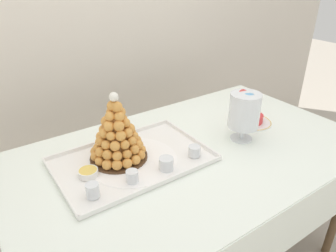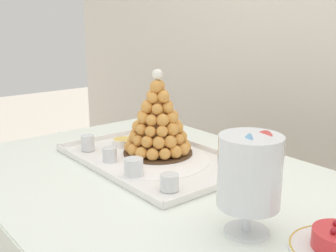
{
  "view_description": "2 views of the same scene",
  "coord_description": "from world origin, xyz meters",
  "px_view_note": "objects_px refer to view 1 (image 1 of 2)",
  "views": [
    {
      "loc": [
        -0.8,
        -0.95,
        1.55
      ],
      "look_at": [
        -0.11,
        0.04,
        0.92
      ],
      "focal_mm": 33.72,
      "sensor_mm": 36.0,
      "label": 1
    },
    {
      "loc": [
        0.85,
        -0.76,
        1.27
      ],
      "look_at": [
        -0.08,
        -0.01,
        0.96
      ],
      "focal_mm": 44.8,
      "sensor_mm": 36.0,
      "label": 2
    }
  ],
  "objects_px": {
    "fruit_tart_plate": "(252,120)",
    "dessert_cup_left": "(93,191)",
    "dessert_cup_centre": "(166,164)",
    "macaron_goblet": "(244,111)",
    "croquembouche": "(117,134)",
    "wine_glass": "(115,134)",
    "dessert_cup_mid_left": "(132,177)",
    "creme_brulee_ramekin": "(88,172)",
    "serving_tray": "(133,160)",
    "dessert_cup_mid_right": "(194,151)"
  },
  "relations": [
    {
      "from": "serving_tray",
      "to": "dessert_cup_left",
      "type": "relative_size",
      "value": 11.73
    },
    {
      "from": "serving_tray",
      "to": "dessert_cup_centre",
      "type": "relative_size",
      "value": 10.77
    },
    {
      "from": "serving_tray",
      "to": "creme_brulee_ramekin",
      "type": "height_order",
      "value": "creme_brulee_ramekin"
    },
    {
      "from": "macaron_goblet",
      "to": "serving_tray",
      "type": "bearing_deg",
      "value": 166.41
    },
    {
      "from": "dessert_cup_left",
      "to": "serving_tray",
      "type": "bearing_deg",
      "value": 28.7
    },
    {
      "from": "dessert_cup_centre",
      "to": "dessert_cup_mid_right",
      "type": "height_order",
      "value": "dessert_cup_centre"
    },
    {
      "from": "macaron_goblet",
      "to": "wine_glass",
      "type": "bearing_deg",
      "value": 159.41
    },
    {
      "from": "wine_glass",
      "to": "dessert_cup_mid_right",
      "type": "bearing_deg",
      "value": -37.2
    },
    {
      "from": "croquembouche",
      "to": "wine_glass",
      "type": "xyz_separation_m",
      "value": [
        0.01,
        0.03,
        -0.02
      ]
    },
    {
      "from": "creme_brulee_ramekin",
      "to": "wine_glass",
      "type": "distance_m",
      "value": 0.21
    },
    {
      "from": "dessert_cup_centre",
      "to": "creme_brulee_ramekin",
      "type": "xyz_separation_m",
      "value": [
        -0.28,
        0.14,
        -0.01
      ]
    },
    {
      "from": "dessert_cup_mid_right",
      "to": "fruit_tart_plate",
      "type": "xyz_separation_m",
      "value": [
        0.47,
        0.09,
        -0.01
      ]
    },
    {
      "from": "macaron_goblet",
      "to": "dessert_cup_mid_right",
      "type": "bearing_deg",
      "value": 179.32
    },
    {
      "from": "dessert_cup_left",
      "to": "macaron_goblet",
      "type": "xyz_separation_m",
      "value": [
        0.77,
        0.0,
        0.12
      ]
    },
    {
      "from": "croquembouche",
      "to": "macaron_goblet",
      "type": "relative_size",
      "value": 1.21
    },
    {
      "from": "dessert_cup_left",
      "to": "dessert_cup_centre",
      "type": "distance_m",
      "value": 0.32
    },
    {
      "from": "croquembouche",
      "to": "serving_tray",
      "type": "bearing_deg",
      "value": -50.81
    },
    {
      "from": "dessert_cup_left",
      "to": "wine_glass",
      "type": "bearing_deg",
      "value": 46.67
    },
    {
      "from": "serving_tray",
      "to": "croquembouche",
      "type": "xyz_separation_m",
      "value": [
        -0.04,
        0.05,
        0.12
      ]
    },
    {
      "from": "dessert_cup_mid_right",
      "to": "fruit_tart_plate",
      "type": "distance_m",
      "value": 0.48
    },
    {
      "from": "macaron_goblet",
      "to": "dessert_cup_centre",
      "type": "bearing_deg",
      "value": -178.69
    },
    {
      "from": "dessert_cup_centre",
      "to": "fruit_tart_plate",
      "type": "bearing_deg",
      "value": 9.3
    },
    {
      "from": "dessert_cup_left",
      "to": "creme_brulee_ramekin",
      "type": "xyz_separation_m",
      "value": [
        0.04,
        0.13,
        -0.01
      ]
    },
    {
      "from": "serving_tray",
      "to": "dessert_cup_centre",
      "type": "distance_m",
      "value": 0.16
    },
    {
      "from": "croquembouche",
      "to": "macaron_goblet",
      "type": "height_order",
      "value": "croquembouche"
    },
    {
      "from": "serving_tray",
      "to": "wine_glass",
      "type": "height_order",
      "value": "wine_glass"
    },
    {
      "from": "serving_tray",
      "to": "dessert_cup_mid_left",
      "type": "height_order",
      "value": "dessert_cup_mid_left"
    },
    {
      "from": "dessert_cup_mid_right",
      "to": "croquembouche",
      "type": "bearing_deg",
      "value": 148.2
    },
    {
      "from": "serving_tray",
      "to": "dessert_cup_centre",
      "type": "xyz_separation_m",
      "value": [
        0.08,
        -0.14,
        0.03
      ]
    },
    {
      "from": "creme_brulee_ramekin",
      "to": "wine_glass",
      "type": "bearing_deg",
      "value": 26.01
    },
    {
      "from": "serving_tray",
      "to": "fruit_tart_plate",
      "type": "bearing_deg",
      "value": -2.9
    },
    {
      "from": "serving_tray",
      "to": "fruit_tart_plate",
      "type": "relative_size",
      "value": 3.06
    },
    {
      "from": "serving_tray",
      "to": "wine_glass",
      "type": "xyz_separation_m",
      "value": [
        -0.03,
        0.08,
        0.1
      ]
    },
    {
      "from": "creme_brulee_ramekin",
      "to": "wine_glass",
      "type": "xyz_separation_m",
      "value": [
        0.17,
        0.08,
        0.09
      ]
    },
    {
      "from": "dessert_cup_centre",
      "to": "wine_glass",
      "type": "xyz_separation_m",
      "value": [
        -0.12,
        0.22,
        0.08
      ]
    },
    {
      "from": "dessert_cup_mid_left",
      "to": "dessert_cup_left",
      "type": "bearing_deg",
      "value": 178.63
    },
    {
      "from": "wine_glass",
      "to": "fruit_tart_plate",
      "type": "bearing_deg",
      "value": -9.16
    },
    {
      "from": "macaron_goblet",
      "to": "creme_brulee_ramekin",
      "type": "bearing_deg",
      "value": 169.8
    },
    {
      "from": "dessert_cup_mid_left",
      "to": "dessert_cup_mid_right",
      "type": "distance_m",
      "value": 0.32
    },
    {
      "from": "dessert_cup_left",
      "to": "wine_glass",
      "type": "xyz_separation_m",
      "value": [
        0.2,
        0.21,
        0.08
      ]
    },
    {
      "from": "dessert_cup_left",
      "to": "dessert_cup_centre",
      "type": "bearing_deg",
      "value": -1.84
    },
    {
      "from": "dessert_cup_mid_right",
      "to": "macaron_goblet",
      "type": "relative_size",
      "value": 0.21
    },
    {
      "from": "fruit_tart_plate",
      "to": "dessert_cup_centre",
      "type": "bearing_deg",
      "value": -170.7
    },
    {
      "from": "dessert_cup_mid_left",
      "to": "fruit_tart_plate",
      "type": "relative_size",
      "value": 0.23
    },
    {
      "from": "fruit_tart_plate",
      "to": "wine_glass",
      "type": "height_order",
      "value": "wine_glass"
    },
    {
      "from": "fruit_tart_plate",
      "to": "dessert_cup_left",
      "type": "bearing_deg",
      "value": -174.39
    },
    {
      "from": "dessert_cup_centre",
      "to": "macaron_goblet",
      "type": "xyz_separation_m",
      "value": [
        0.45,
        0.01,
        0.12
      ]
    },
    {
      "from": "serving_tray",
      "to": "macaron_goblet",
      "type": "relative_size",
      "value": 2.58
    },
    {
      "from": "dessert_cup_mid_left",
      "to": "dessert_cup_centre",
      "type": "distance_m",
      "value": 0.16
    },
    {
      "from": "creme_brulee_ramekin",
      "to": "fruit_tart_plate",
      "type": "xyz_separation_m",
      "value": [
        0.92,
        -0.04,
        -0.01
      ]
    }
  ]
}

